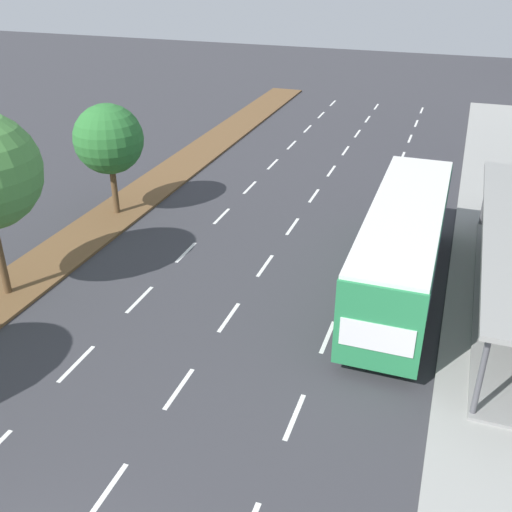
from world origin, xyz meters
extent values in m
cube|color=brown|center=(-8.30, 20.00, 0.06)|extent=(2.60, 52.00, 0.12)
cube|color=#9E9E99|center=(9.25, 20.00, 0.07)|extent=(4.50, 52.00, 0.15)
cube|color=white|center=(-3.50, 7.26, 0.00)|extent=(0.14, 1.88, 0.01)
cube|color=white|center=(-3.50, 11.20, 0.00)|extent=(0.14, 1.88, 0.01)
cube|color=white|center=(-3.50, 15.15, 0.00)|extent=(0.14, 1.88, 0.01)
cube|color=white|center=(-3.50, 19.09, 0.00)|extent=(0.14, 1.88, 0.01)
cube|color=white|center=(-3.50, 23.03, 0.00)|extent=(0.14, 1.88, 0.01)
cube|color=white|center=(-3.50, 26.97, 0.00)|extent=(0.14, 1.88, 0.01)
cube|color=white|center=(-3.50, 30.91, 0.00)|extent=(0.14, 1.88, 0.01)
cube|color=white|center=(-3.50, 34.85, 0.00)|extent=(0.14, 1.88, 0.01)
cube|color=white|center=(-3.50, 38.79, 0.00)|extent=(0.14, 1.88, 0.01)
cube|color=white|center=(-3.50, 42.73, 0.00)|extent=(0.14, 1.88, 0.01)
cube|color=white|center=(0.00, 3.32, 0.00)|extent=(0.14, 1.88, 0.01)
cube|color=white|center=(0.00, 7.26, 0.00)|extent=(0.14, 1.88, 0.01)
cube|color=white|center=(0.00, 11.20, 0.00)|extent=(0.14, 1.88, 0.01)
cube|color=white|center=(0.00, 15.15, 0.00)|extent=(0.14, 1.88, 0.01)
cube|color=white|center=(0.00, 19.09, 0.00)|extent=(0.14, 1.88, 0.01)
cube|color=white|center=(0.00, 23.03, 0.00)|extent=(0.14, 1.88, 0.01)
cube|color=white|center=(0.00, 26.97, 0.00)|extent=(0.14, 1.88, 0.01)
cube|color=white|center=(0.00, 30.91, 0.00)|extent=(0.14, 1.88, 0.01)
cube|color=white|center=(0.00, 34.85, 0.00)|extent=(0.14, 1.88, 0.01)
cube|color=white|center=(0.00, 38.79, 0.00)|extent=(0.14, 1.88, 0.01)
cube|color=white|center=(0.00, 42.73, 0.00)|extent=(0.14, 1.88, 0.01)
cube|color=white|center=(3.50, 7.26, 0.00)|extent=(0.14, 1.88, 0.01)
cube|color=white|center=(3.50, 11.20, 0.00)|extent=(0.14, 1.88, 0.01)
cube|color=white|center=(3.50, 15.15, 0.00)|extent=(0.14, 1.88, 0.01)
cube|color=white|center=(3.50, 19.09, 0.00)|extent=(0.14, 1.88, 0.01)
cube|color=white|center=(3.50, 23.03, 0.00)|extent=(0.14, 1.88, 0.01)
cube|color=white|center=(3.50, 26.97, 0.00)|extent=(0.14, 1.88, 0.01)
cube|color=white|center=(3.50, 30.91, 0.00)|extent=(0.14, 1.88, 0.01)
cube|color=white|center=(3.50, 34.85, 0.00)|extent=(0.14, 1.88, 0.01)
cube|color=white|center=(3.50, 38.79, 0.00)|extent=(0.14, 1.88, 0.01)
cube|color=white|center=(3.50, 42.73, 0.00)|extent=(0.14, 1.88, 0.01)
cube|color=gray|center=(9.25, 15.23, 0.20)|extent=(2.60, 13.41, 0.10)
cylinder|color=#56565B|center=(8.07, 8.78, 1.55)|extent=(0.16, 0.16, 2.60)
cylinder|color=#56565B|center=(8.07, 21.68, 1.55)|extent=(0.16, 0.16, 2.60)
cube|color=#28844C|center=(5.25, 14.97, 1.85)|extent=(2.50, 11.20, 2.80)
cube|color=#2D3D4C|center=(5.25, 14.97, 2.70)|extent=(2.54, 10.30, 0.90)
cube|color=silver|center=(5.25, 14.97, 3.31)|extent=(2.45, 10.98, 0.12)
cube|color=#2D3D4C|center=(5.25, 20.59, 2.20)|extent=(2.25, 0.06, 1.54)
cube|color=white|center=(5.25, 9.35, 1.65)|extent=(2.12, 0.04, 0.90)
cylinder|color=black|center=(4.15, 18.44, 0.50)|extent=(0.30, 1.00, 1.00)
cylinder|color=black|center=(6.35, 18.44, 0.50)|extent=(0.30, 1.00, 1.00)
cylinder|color=black|center=(4.15, 11.50, 0.50)|extent=(0.30, 1.00, 1.00)
cylinder|color=black|center=(6.35, 11.50, 0.50)|extent=(0.30, 1.00, 1.00)
cylinder|color=brown|center=(-8.23, 9.92, 1.70)|extent=(0.28, 0.28, 3.17)
cylinder|color=brown|center=(-8.28, 17.63, 1.32)|extent=(0.28, 0.28, 2.39)
sphere|color=#2D7533|center=(-8.28, 17.63, 3.69)|extent=(3.15, 3.15, 3.15)
camera|label=1|loc=(6.58, -4.72, 11.52)|focal=41.73mm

